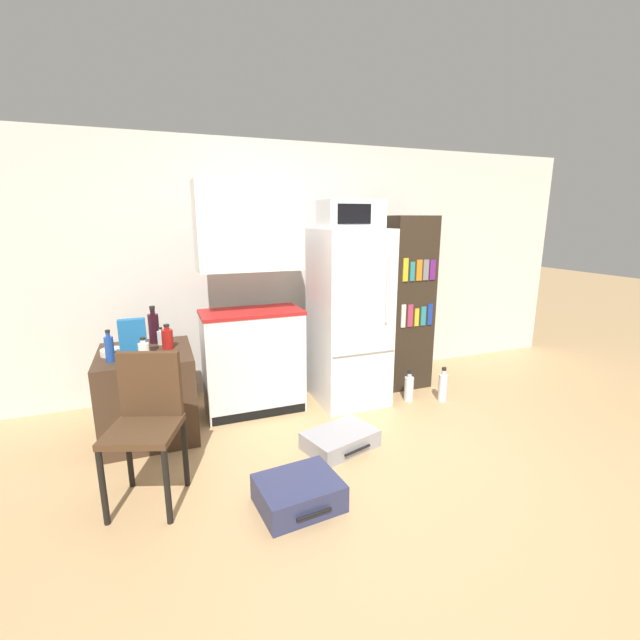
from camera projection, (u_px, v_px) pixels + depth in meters
The scene contains 19 objects.
ground_plane at pixel (388, 473), 2.98m from camera, with size 24.00×24.00×0.00m, color tan.
wall_back at pixel (315, 266), 4.58m from camera, with size 6.40×0.10×2.48m.
side_table at pixel (148, 393), 3.47m from camera, with size 0.71×0.77×0.71m.
kitchen_hutch at pixel (251, 309), 3.79m from camera, with size 0.89×0.46×2.05m.
refrigerator at pixel (349, 317), 4.04m from camera, with size 0.63×0.68×1.65m.
microwave at pixel (351, 214), 3.82m from camera, with size 0.54×0.37×0.25m.
bookshelf at pixel (407, 303), 4.41m from camera, with size 0.46×0.39×1.76m.
bottle_clear_short at pixel (161, 337), 3.57m from camera, with size 0.06×0.06×0.15m.
bottle_milk_white at pixel (144, 353), 3.09m from camera, with size 0.08×0.08×0.20m.
bottle_blue_soda at pixel (109, 348), 3.13m from camera, with size 0.06×0.06×0.24m.
bottle_ketchup_red at pixel (167, 338), 3.45m from camera, with size 0.09×0.09×0.20m.
bottle_wine_dark at pixel (154, 327), 3.61m from camera, with size 0.09×0.09×0.32m.
bowl at pixel (112, 352), 3.30m from camera, with size 0.17×0.17×0.05m.
cereal_box at pixel (133, 339), 3.21m from camera, with size 0.19×0.07×0.30m.
chair at pixel (147, 414), 2.63m from camera, with size 0.51×0.51×0.93m.
suitcase_large_flat at pixel (340, 439), 3.31m from camera, with size 0.62×0.50×0.13m.
suitcase_small_flat at pixel (299, 493), 2.63m from camera, with size 0.53×0.46×0.17m.
water_bottle_front at pixel (443, 387), 4.15m from camera, with size 0.08×0.08×0.34m.
water_bottle_middle at pixel (409, 388), 4.16m from camera, with size 0.09×0.09×0.30m.
Camera 1 is at (-1.40, -2.31, 1.73)m, focal length 24.00 mm.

